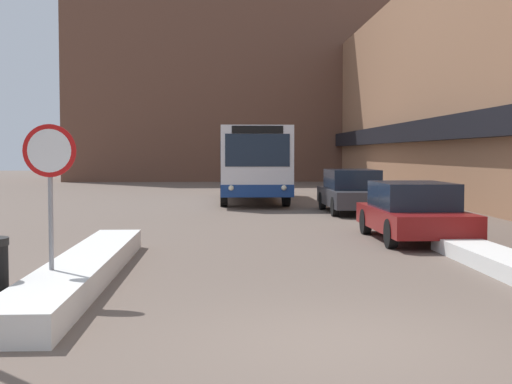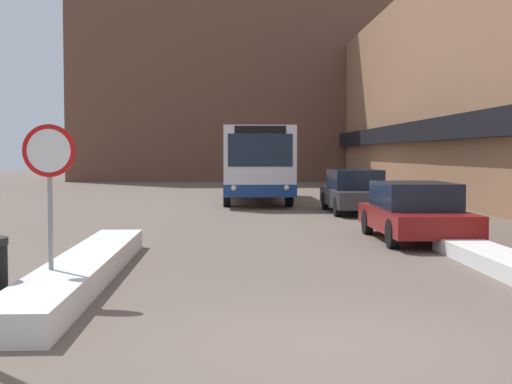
{
  "view_description": "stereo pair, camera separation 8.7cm",
  "coord_description": "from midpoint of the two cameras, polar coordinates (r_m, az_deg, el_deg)",
  "views": [
    {
      "loc": [
        -1.36,
        -7.58,
        2.07
      ],
      "look_at": [
        -0.78,
        4.42,
        1.42
      ],
      "focal_mm": 50.0,
      "sensor_mm": 36.0,
      "label": 1
    },
    {
      "loc": [
        -1.27,
        -7.58,
        2.07
      ],
      "look_at": [
        -0.78,
        4.42,
        1.42
      ],
      "focal_mm": 50.0,
      "sensor_mm": 36.0,
      "label": 2
    }
  ],
  "objects": [
    {
      "name": "parked_car_front",
      "position": [
        17.37,
        12.74,
        -1.5
      ],
      "size": [
        1.94,
        4.44,
        1.38
      ],
      "color": "maroon",
      "rests_on": "ground_plane"
    },
    {
      "name": "building_row_right",
      "position": [
        33.67,
        17.45,
        7.99
      ],
      "size": [
        5.5,
        60.0,
        10.09
      ],
      "color": "#996B4C",
      "rests_on": "ground_plane"
    },
    {
      "name": "stop_sign",
      "position": [
        10.63,
        -15.97,
        1.59
      ],
      "size": [
        0.76,
        0.08,
        2.49
      ],
      "color": "gray",
      "rests_on": "ground_plane"
    },
    {
      "name": "building_backdrop_far",
      "position": [
        56.53,
        -1.0,
        10.31
      ],
      "size": [
        26.0,
        8.0,
        18.34
      ],
      "color": "brown",
      "rests_on": "ground_plane"
    },
    {
      "name": "snow_bank_left",
      "position": [
        11.98,
        -13.37,
        -5.99
      ],
      "size": [
        0.9,
        8.3,
        0.39
      ],
      "color": "silver",
      "rests_on": "ground_plane"
    },
    {
      "name": "parked_car_middle",
      "position": [
        25.16,
        8.01,
        0.07
      ],
      "size": [
        1.89,
        4.7,
        1.51
      ],
      "color": "#38383D",
      "rests_on": "ground_plane"
    },
    {
      "name": "city_bus",
      "position": [
        30.87,
        -0.01,
        2.43
      ],
      "size": [
        2.71,
        10.14,
        3.12
      ],
      "color": "silver",
      "rests_on": "ground_plane"
    },
    {
      "name": "ground_plane",
      "position": [
        7.96,
        7.41,
        -12.0
      ],
      "size": [
        160.0,
        160.0,
        0.0
      ],
      "primitive_type": "plane",
      "color": "#66564C"
    }
  ]
}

